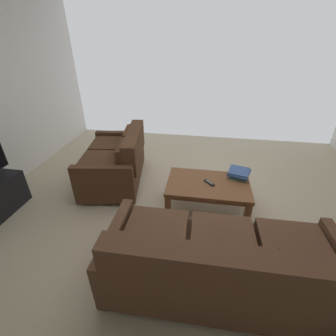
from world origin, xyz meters
The scene contains 6 objects.
ground_plane centered at (0.00, 0.00, 0.00)m, with size 5.67×5.31×0.01m, color beige.
sofa_main centered at (-0.32, 1.07, 0.35)m, with size 2.01×0.90×0.82m.
loveseat_near centered at (1.19, -0.55, 0.36)m, with size 1.00×1.41×0.83m.
coffee_table centered at (-0.19, -0.07, 0.35)m, with size 1.03×0.65×0.41m.
book_stack centered at (-0.58, -0.30, 0.46)m, with size 0.33×0.35×0.09m.
tv_remote centered at (-0.20, -0.07, 0.42)m, with size 0.14×0.15×0.02m.
Camera 1 is at (-0.08, 2.40, 2.02)m, focal length 24.77 mm.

